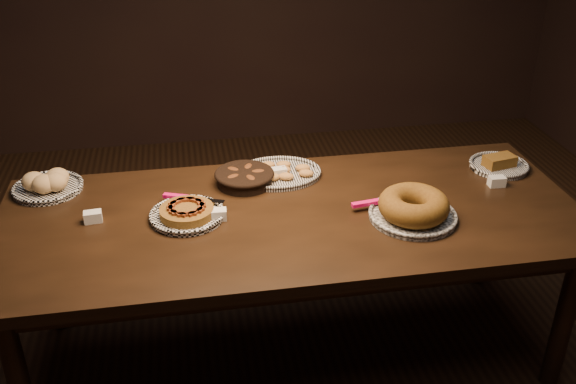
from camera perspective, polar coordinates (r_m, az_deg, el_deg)
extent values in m
plane|color=black|center=(3.08, 0.38, -13.94)|extent=(5.00, 5.00, 0.00)
cube|color=black|center=(2.65, 0.43, -2.29)|extent=(2.40, 1.00, 0.05)
cylinder|color=black|center=(2.95, 23.36, -10.28)|extent=(0.08, 0.08, 0.70)
cylinder|color=black|center=(3.21, -20.34, -6.17)|extent=(0.08, 0.08, 0.70)
cylinder|color=black|center=(3.47, 17.07, -2.77)|extent=(0.08, 0.08, 0.70)
torus|color=white|center=(2.62, -8.97, -1.92)|extent=(0.30, 0.30, 0.02)
cylinder|color=#4B310F|center=(2.62, -8.99, -1.74)|extent=(0.28, 0.28, 0.03)
cube|color=#59210F|center=(2.62, -7.81, -0.99)|extent=(0.04, 0.08, 0.01)
cube|color=#59210F|center=(2.65, -8.32, -0.72)|extent=(0.07, 0.06, 0.01)
cube|color=#59210F|center=(2.66, -9.09, -0.67)|extent=(0.07, 0.02, 0.01)
cube|color=#59210F|center=(2.65, -9.83, -0.85)|extent=(0.07, 0.06, 0.01)
cube|color=#59210F|center=(2.62, -10.28, -1.21)|extent=(0.04, 0.08, 0.01)
cube|color=#59210F|center=(2.59, -10.26, -1.61)|extent=(0.04, 0.08, 0.01)
cube|color=#59210F|center=(2.56, -9.76, -1.89)|extent=(0.07, 0.06, 0.01)
cube|color=#59210F|center=(2.55, -8.97, -1.95)|extent=(0.07, 0.02, 0.01)
cube|color=#59210F|center=(2.56, -8.20, -1.75)|extent=(0.07, 0.06, 0.01)
cube|color=#59210F|center=(2.59, -7.76, -1.38)|extent=(0.04, 0.08, 0.01)
cube|color=#FF0C70|center=(2.73, -9.83, -0.41)|extent=(0.12, 0.07, 0.02)
cube|color=silver|center=(2.69, -7.23, -0.75)|extent=(0.15, 0.08, 0.00)
torus|color=black|center=(2.92, -0.93, 1.79)|extent=(0.32, 0.32, 0.02)
ellipsoid|color=#AB7031|center=(2.85, -2.97, 1.25)|extent=(0.07, 0.05, 0.03)
ellipsoid|color=#AB7031|center=(2.85, -1.40, 1.32)|extent=(0.07, 0.05, 0.03)
ellipsoid|color=#AB7031|center=(2.86, -0.16, 1.40)|extent=(0.08, 0.06, 0.03)
ellipsoid|color=#AB7031|center=(2.89, 1.61, 1.68)|extent=(0.08, 0.06, 0.03)
ellipsoid|color=#AB7031|center=(2.90, -3.15, 1.79)|extent=(0.07, 0.05, 0.03)
ellipsoid|color=#AB7031|center=(2.90, -1.58, 1.84)|extent=(0.07, 0.05, 0.03)
ellipsoid|color=#AB7031|center=(2.92, -0.42, 1.99)|extent=(0.07, 0.05, 0.03)
ellipsoid|color=#AB7031|center=(2.94, 1.32, 2.17)|extent=(0.07, 0.05, 0.03)
ellipsoid|color=#AB7031|center=(2.94, -3.13, 2.18)|extent=(0.07, 0.05, 0.03)
ellipsoid|color=#AB7031|center=(2.96, -1.82, 2.41)|extent=(0.07, 0.05, 0.03)
ellipsoid|color=#AB7031|center=(2.97, -0.40, 2.46)|extent=(0.07, 0.05, 0.03)
torus|color=black|center=(2.63, 11.03, -1.93)|extent=(0.36, 0.36, 0.02)
torus|color=brown|center=(2.61, 11.11, -1.15)|extent=(0.29, 0.29, 0.10)
cube|color=#FF0C70|center=(2.66, 6.91, -1.01)|extent=(0.12, 0.04, 0.02)
cube|color=silver|center=(2.72, 9.40, -0.65)|extent=(0.15, 0.05, 0.00)
cylinder|color=black|center=(2.85, -3.89, 1.25)|extent=(0.27, 0.27, 0.06)
torus|color=black|center=(2.84, -3.90, 1.61)|extent=(0.27, 0.27, 0.02)
ellipsoid|color=black|center=(2.85, -2.68, 1.66)|extent=(0.08, 0.04, 0.04)
ellipsoid|color=black|center=(2.89, -3.55, 2.10)|extent=(0.07, 0.09, 0.04)
ellipsoid|color=black|center=(2.87, -4.90, 1.85)|extent=(0.09, 0.08, 0.04)
ellipsoid|color=black|center=(2.81, -4.90, 1.20)|extent=(0.09, 0.08, 0.04)
ellipsoid|color=black|center=(2.79, -3.34, 1.08)|extent=(0.07, 0.09, 0.04)
torus|color=white|center=(2.98, -20.58, 0.48)|extent=(0.30, 0.30, 0.02)
ellipsoid|color=tan|center=(2.97, -21.67, 0.89)|extent=(0.10, 0.10, 0.08)
ellipsoid|color=tan|center=(2.97, -19.82, 1.24)|extent=(0.10, 0.10, 0.08)
ellipsoid|color=tan|center=(2.94, -20.89, 0.67)|extent=(0.10, 0.10, 0.08)
ellipsoid|color=tan|center=(2.94, -19.99, 0.84)|extent=(0.10, 0.10, 0.08)
torus|color=black|center=(3.15, 18.24, 2.36)|extent=(0.27, 0.27, 0.02)
cube|color=#4B310F|center=(3.14, 18.29, 2.64)|extent=(0.16, 0.11, 0.05)
cube|color=white|center=(2.59, -6.26, -2.00)|extent=(0.07, 0.05, 0.04)
cube|color=white|center=(2.91, -0.83, 1.73)|extent=(0.07, 0.05, 0.04)
cube|color=white|center=(2.76, 9.99, -0.32)|extent=(0.08, 0.06, 0.04)
cube|color=white|center=(2.68, -16.95, -2.12)|extent=(0.07, 0.05, 0.04)
cube|color=white|center=(2.98, 18.07, 0.90)|extent=(0.07, 0.05, 0.04)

